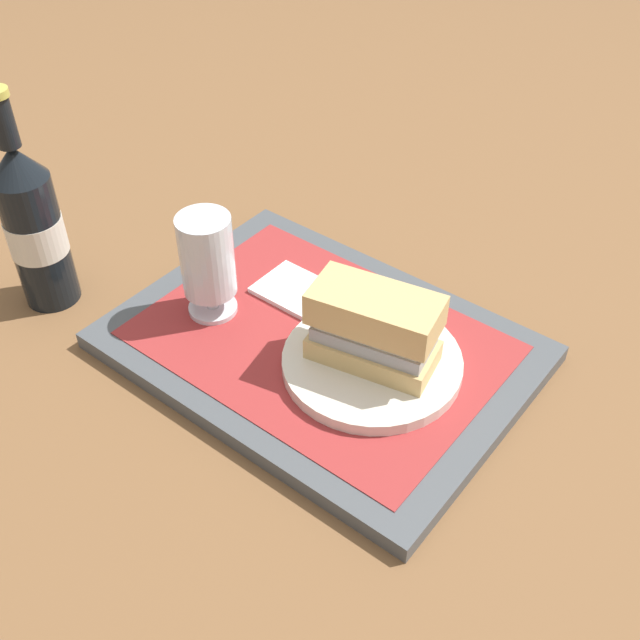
{
  "coord_description": "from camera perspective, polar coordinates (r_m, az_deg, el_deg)",
  "views": [
    {
      "loc": [
        -0.38,
        0.49,
        0.6
      ],
      "look_at": [
        0.0,
        0.0,
        0.05
      ],
      "focal_mm": 43.33,
      "sensor_mm": 36.0,
      "label": 1
    }
  ],
  "objects": [
    {
      "name": "sandwich",
      "position": [
        0.78,
        3.76,
        -0.49
      ],
      "size": [
        0.14,
        0.09,
        0.08
      ],
      "rotation": [
        0.0,
        0.0,
        0.21
      ],
      "color": "tan",
      "rests_on": "plate"
    },
    {
      "name": "beer_glass",
      "position": [
        0.85,
        -8.3,
        4.23
      ],
      "size": [
        0.06,
        0.06,
        0.12
      ],
      "color": "silver",
      "rests_on": "placemat"
    },
    {
      "name": "tray",
      "position": [
        0.86,
        -0.0,
        -2.01
      ],
      "size": [
        0.44,
        0.32,
        0.02
      ],
      "primitive_type": "cube",
      "color": "#4C5156",
      "rests_on": "ground_plane"
    },
    {
      "name": "placemat",
      "position": [
        0.85,
        -0.0,
        -1.49
      ],
      "size": [
        0.38,
        0.27,
        0.0
      ],
      "primitive_type": "cube",
      "color": "#9E2D2D",
      "rests_on": "tray"
    },
    {
      "name": "napkin_folded",
      "position": [
        0.91,
        -1.79,
        2.21
      ],
      "size": [
        0.09,
        0.07,
        0.01
      ],
      "primitive_type": "cube",
      "color": "white",
      "rests_on": "placemat"
    },
    {
      "name": "ground_plane",
      "position": [
        0.86,
        -0.0,
        -2.49
      ],
      "size": [
        3.0,
        3.0,
        0.0
      ],
      "primitive_type": "plane",
      "color": "brown"
    },
    {
      "name": "beer_bottle",
      "position": [
        0.93,
        -20.4,
        6.6
      ],
      "size": [
        0.07,
        0.07,
        0.27
      ],
      "color": "black",
      "rests_on": "ground_plane"
    },
    {
      "name": "plate",
      "position": [
        0.81,
        3.83,
        -3.19
      ],
      "size": [
        0.19,
        0.19,
        0.01
      ],
      "primitive_type": "cylinder",
      "color": "silver",
      "rests_on": "placemat"
    }
  ]
}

